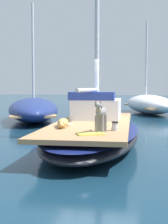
# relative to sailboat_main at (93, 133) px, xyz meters

# --- Properties ---
(ground_plane) EXTENTS (120.00, 120.00, 0.00)m
(ground_plane) POSITION_rel_sailboat_main_xyz_m (0.00, 0.00, -0.34)
(ground_plane) COLOR #143347
(sailboat_main) EXTENTS (3.31, 7.47, 0.66)m
(sailboat_main) POSITION_rel_sailboat_main_xyz_m (0.00, 0.00, 0.00)
(sailboat_main) COLOR black
(sailboat_main) RESTS_ON ground
(mast_main) EXTENTS (0.14, 2.27, 6.53)m
(mast_main) POSITION_rel_sailboat_main_xyz_m (-0.10, 0.73, 3.25)
(mast_main) COLOR silver
(mast_main) RESTS_ON sailboat_main
(cabin_house) EXTENTS (1.64, 2.36, 0.84)m
(cabin_house) POSITION_rel_sailboat_main_xyz_m (-0.14, 1.11, 0.67)
(cabin_house) COLOR silver
(cabin_house) RESTS_ON sailboat_main
(dog_grey) EXTENTS (0.23, 0.94, 0.70)m
(dog_grey) POSITION_rel_sailboat_main_xyz_m (0.68, -2.14, 0.75)
(dog_grey) COLOR gray
(dog_grey) RESTS_ON sailboat_main
(dog_tan) EXTENTS (0.38, 0.95, 0.22)m
(dog_tan) POSITION_rel_sailboat_main_xyz_m (-0.41, -1.45, 0.43)
(dog_tan) COLOR tan
(dog_tan) RESTS_ON sailboat_main
(deck_winch) EXTENTS (0.16, 0.16, 0.21)m
(deck_winch) POSITION_rel_sailboat_main_xyz_m (0.92, -1.73, 0.42)
(deck_winch) COLOR #B7B7BC
(deck_winch) RESTS_ON sailboat_main
(coiled_rope) EXTENTS (0.32, 0.32, 0.04)m
(coiled_rope) POSITION_rel_sailboat_main_xyz_m (-0.45, -1.05, 0.35)
(coiled_rope) COLOR beige
(coiled_rope) RESTS_ON sailboat_main
(deck_towel) EXTENTS (0.66, 0.59, 0.03)m
(deck_towel) POSITION_rel_sailboat_main_xyz_m (0.53, -2.44, 0.34)
(deck_towel) COLOR #D8D14C
(deck_towel) RESTS_ON sailboat_main
(moored_boat_far_astern) EXTENTS (4.44, 6.77, 5.81)m
(moored_boat_far_astern) POSITION_rel_sailboat_main_xyz_m (0.79, 11.66, 0.27)
(moored_boat_far_astern) COLOR white
(moored_boat_far_astern) RESTS_ON ground
(moored_boat_port_side) EXTENTS (5.00, 7.44, 5.87)m
(moored_boat_port_side) POSITION_rel_sailboat_main_xyz_m (-4.42, 5.79, 0.25)
(moored_boat_port_side) COLOR navy
(moored_boat_port_side) RESTS_ON ground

